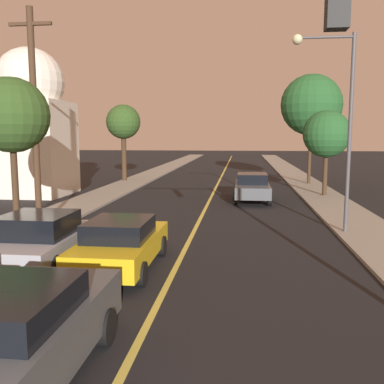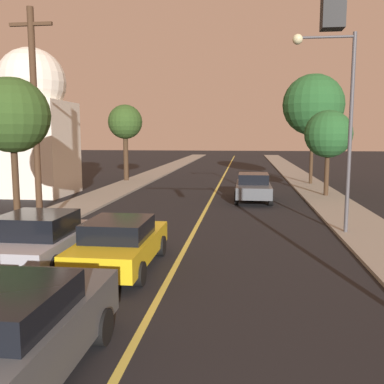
{
  "view_description": "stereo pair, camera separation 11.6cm",
  "coord_description": "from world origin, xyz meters",
  "px_view_note": "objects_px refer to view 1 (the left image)",
  "views": [
    {
      "loc": [
        1.76,
        -1.95,
        3.62
      ],
      "look_at": [
        0.0,
        13.15,
        1.6
      ],
      "focal_mm": 40.0,
      "sensor_mm": 36.0,
      "label": 1
    },
    {
      "loc": [
        1.88,
        -1.94,
        3.62
      ],
      "look_at": [
        0.0,
        13.15,
        1.6
      ],
      "focal_mm": 40.0,
      "sensor_mm": 36.0,
      "label": 2
    }
  ],
  "objects_px": {
    "tree_left_near": "(11,116)",
    "tree_right_far": "(327,134)",
    "car_outer_lane_second": "(41,239)",
    "car_near_lane_second": "(121,243)",
    "tree_right_near": "(311,105)",
    "car_near_lane_front": "(12,335)",
    "car_far_oncoming": "(252,187)",
    "domed_building_left": "(32,123)",
    "tree_left_far": "(123,123)",
    "utility_pole_left": "(35,116)",
    "streetlamp_right": "(336,105)"
  },
  "relations": [
    {
      "from": "tree_right_far",
      "to": "tree_left_near",
      "type": "bearing_deg",
      "value": -140.83
    },
    {
      "from": "domed_building_left",
      "to": "car_outer_lane_second",
      "type": "bearing_deg",
      "value": -62.68
    },
    {
      "from": "tree_left_near",
      "to": "tree_left_far",
      "type": "relative_size",
      "value": 0.96
    },
    {
      "from": "car_near_lane_front",
      "to": "utility_pole_left",
      "type": "xyz_separation_m",
      "value": [
        -4.36,
        9.69,
        3.51
      ]
    },
    {
      "from": "car_near_lane_front",
      "to": "car_near_lane_second",
      "type": "distance_m",
      "value": 5.59
    },
    {
      "from": "car_near_lane_second",
      "to": "car_far_oncoming",
      "type": "relative_size",
      "value": 0.92
    },
    {
      "from": "utility_pole_left",
      "to": "tree_left_near",
      "type": "xyz_separation_m",
      "value": [
        -0.78,
        -0.21,
        0.02
      ]
    },
    {
      "from": "tree_left_far",
      "to": "domed_building_left",
      "type": "height_order",
      "value": "domed_building_left"
    },
    {
      "from": "streetlamp_right",
      "to": "car_near_lane_second",
      "type": "bearing_deg",
      "value": -143.06
    },
    {
      "from": "car_near_lane_front",
      "to": "car_far_oncoming",
      "type": "height_order",
      "value": "car_near_lane_front"
    },
    {
      "from": "tree_left_near",
      "to": "tree_right_near",
      "type": "distance_m",
      "value": 21.63
    },
    {
      "from": "car_far_oncoming",
      "to": "domed_building_left",
      "type": "bearing_deg",
      "value": -4.21
    },
    {
      "from": "car_far_oncoming",
      "to": "tree_right_far",
      "type": "height_order",
      "value": "tree_right_far"
    },
    {
      "from": "tree_left_near",
      "to": "tree_right_far",
      "type": "relative_size",
      "value": 1.13
    },
    {
      "from": "tree_left_far",
      "to": "streetlamp_right",
      "type": "bearing_deg",
      "value": -53.24
    },
    {
      "from": "car_outer_lane_second",
      "to": "tree_right_far",
      "type": "bearing_deg",
      "value": 54.7
    },
    {
      "from": "car_outer_lane_second",
      "to": "car_far_oncoming",
      "type": "relative_size",
      "value": 0.89
    },
    {
      "from": "car_near_lane_front",
      "to": "car_outer_lane_second",
      "type": "bearing_deg",
      "value": 112.34
    },
    {
      "from": "car_near_lane_second",
      "to": "utility_pole_left",
      "type": "xyz_separation_m",
      "value": [
        -4.36,
        4.1,
        3.59
      ]
    },
    {
      "from": "car_far_oncoming",
      "to": "tree_right_far",
      "type": "bearing_deg",
      "value": -155.26
    },
    {
      "from": "car_near_lane_second",
      "to": "tree_right_far",
      "type": "relative_size",
      "value": 0.86
    },
    {
      "from": "car_near_lane_second",
      "to": "tree_right_near",
      "type": "xyz_separation_m",
      "value": [
        8.12,
        20.92,
        5.06
      ]
    },
    {
      "from": "domed_building_left",
      "to": "car_near_lane_front",
      "type": "bearing_deg",
      "value": -64.08
    },
    {
      "from": "car_near_lane_second",
      "to": "domed_building_left",
      "type": "distance_m",
      "value": 16.96
    },
    {
      "from": "tree_left_near",
      "to": "tree_right_near",
      "type": "bearing_deg",
      "value": 52.1
    },
    {
      "from": "domed_building_left",
      "to": "car_near_lane_second",
      "type": "bearing_deg",
      "value": -55.6
    },
    {
      "from": "streetlamp_right",
      "to": "tree_right_far",
      "type": "bearing_deg",
      "value": 80.82
    },
    {
      "from": "car_far_oncoming",
      "to": "tree_left_near",
      "type": "relative_size",
      "value": 0.83
    },
    {
      "from": "tree_right_far",
      "to": "car_far_oncoming",
      "type": "bearing_deg",
      "value": -155.26
    },
    {
      "from": "car_far_oncoming",
      "to": "tree_left_far",
      "type": "relative_size",
      "value": 0.8
    },
    {
      "from": "tree_left_far",
      "to": "tree_right_far",
      "type": "relative_size",
      "value": 1.18
    },
    {
      "from": "car_outer_lane_second",
      "to": "streetlamp_right",
      "type": "xyz_separation_m",
      "value": [
        8.8,
        4.89,
        3.91
      ]
    },
    {
      "from": "car_outer_lane_second",
      "to": "domed_building_left",
      "type": "relative_size",
      "value": 0.47
    },
    {
      "from": "car_near_lane_second",
      "to": "tree_left_far",
      "type": "distance_m",
      "value": 22.63
    },
    {
      "from": "car_far_oncoming",
      "to": "tree_left_near",
      "type": "xyz_separation_m",
      "value": [
        -8.95,
        -8.8,
        3.53
      ]
    },
    {
      "from": "utility_pole_left",
      "to": "tree_right_near",
      "type": "distance_m",
      "value": 20.99
    },
    {
      "from": "car_outer_lane_second",
      "to": "car_near_lane_second",
      "type": "bearing_deg",
      "value": -0.08
    },
    {
      "from": "car_near_lane_front",
      "to": "car_outer_lane_second",
      "type": "xyz_separation_m",
      "value": [
        -2.3,
        5.59,
        -0.03
      ]
    },
    {
      "from": "tree_left_far",
      "to": "domed_building_left",
      "type": "distance_m",
      "value": 8.57
    },
    {
      "from": "car_outer_lane_second",
      "to": "tree_left_near",
      "type": "bearing_deg",
      "value": 126.16
    },
    {
      "from": "tree_right_far",
      "to": "domed_building_left",
      "type": "xyz_separation_m",
      "value": [
        -17.44,
        -1.0,
        0.7
      ]
    },
    {
      "from": "car_far_oncoming",
      "to": "tree_left_far",
      "type": "height_order",
      "value": "tree_left_far"
    },
    {
      "from": "car_outer_lane_second",
      "to": "tree_left_near",
      "type": "distance_m",
      "value": 5.99
    },
    {
      "from": "tree_left_far",
      "to": "utility_pole_left",
      "type": "bearing_deg",
      "value": -84.92
    },
    {
      "from": "car_outer_lane_second",
      "to": "tree_right_near",
      "type": "xyz_separation_m",
      "value": [
        10.42,
        20.92,
        5.0
      ]
    },
    {
      "from": "tree_left_near",
      "to": "car_outer_lane_second",
      "type": "bearing_deg",
      "value": -53.84
    },
    {
      "from": "car_near_lane_front",
      "to": "domed_building_left",
      "type": "distance_m",
      "value": 21.7
    },
    {
      "from": "tree_left_near",
      "to": "tree_right_near",
      "type": "relative_size",
      "value": 0.71
    },
    {
      "from": "car_outer_lane_second",
      "to": "tree_right_far",
      "type": "xyz_separation_m",
      "value": [
        10.38,
        14.66,
        2.91
      ]
    },
    {
      "from": "streetlamp_right",
      "to": "tree_right_far",
      "type": "height_order",
      "value": "streetlamp_right"
    }
  ]
}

